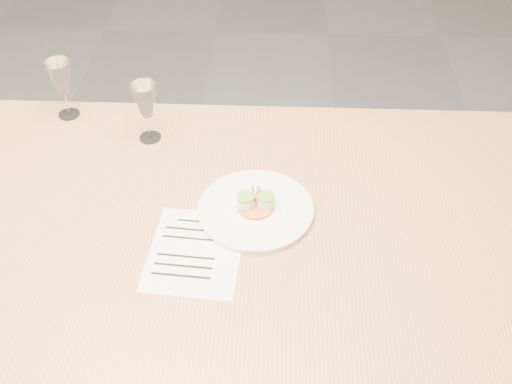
{
  "coord_description": "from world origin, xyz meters",
  "views": [
    {
      "loc": [
        0.38,
        -1.1,
        1.86
      ],
      "look_at": [
        0.33,
        0.06,
        0.8
      ],
      "focal_mm": 45.0,
      "sensor_mm": 36.0,
      "label": 1
    }
  ],
  "objects_px": {
    "dining_table": "(123,239)",
    "recipe_sheet": "(195,251)",
    "wine_glass_2": "(61,79)",
    "wine_glass_3": "(145,102)",
    "dinner_plate": "(256,209)"
  },
  "relations": [
    {
      "from": "dining_table",
      "to": "wine_glass_3",
      "type": "xyz_separation_m",
      "value": [
        0.02,
        0.33,
        0.19
      ]
    },
    {
      "from": "wine_glass_2",
      "to": "wine_glass_3",
      "type": "xyz_separation_m",
      "value": [
        0.26,
        -0.1,
        -0.0
      ]
    },
    {
      "from": "dinner_plate",
      "to": "wine_glass_3",
      "type": "bearing_deg",
      "value": 137.09
    },
    {
      "from": "recipe_sheet",
      "to": "wine_glass_2",
      "type": "relative_size",
      "value": 1.6
    },
    {
      "from": "dinner_plate",
      "to": "wine_glass_2",
      "type": "xyz_separation_m",
      "value": [
        -0.57,
        0.39,
        0.11
      ]
    },
    {
      "from": "dinner_plate",
      "to": "wine_glass_2",
      "type": "relative_size",
      "value": 1.61
    },
    {
      "from": "dining_table",
      "to": "recipe_sheet",
      "type": "bearing_deg",
      "value": -26.04
    },
    {
      "from": "dinner_plate",
      "to": "recipe_sheet",
      "type": "xyz_separation_m",
      "value": [
        -0.14,
        -0.14,
        -0.01
      ]
    },
    {
      "from": "dining_table",
      "to": "wine_glass_3",
      "type": "height_order",
      "value": "wine_glass_3"
    },
    {
      "from": "recipe_sheet",
      "to": "dining_table",
      "type": "bearing_deg",
      "value": 158.47
    },
    {
      "from": "dining_table",
      "to": "wine_glass_2",
      "type": "distance_m",
      "value": 0.53
    },
    {
      "from": "dining_table",
      "to": "wine_glass_2",
      "type": "relative_size",
      "value": 13.38
    },
    {
      "from": "dinner_plate",
      "to": "wine_glass_2",
      "type": "height_order",
      "value": "wine_glass_2"
    },
    {
      "from": "wine_glass_2",
      "to": "wine_glass_3",
      "type": "distance_m",
      "value": 0.28
    },
    {
      "from": "dining_table",
      "to": "dinner_plate",
      "type": "relative_size",
      "value": 8.32
    }
  ]
}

